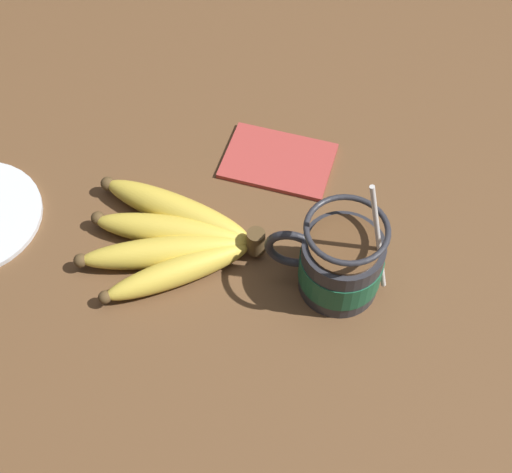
% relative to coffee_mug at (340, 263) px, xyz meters
% --- Properties ---
extents(table, '(1.08, 1.08, 0.04)m').
position_rel_coffee_mug_xyz_m(table, '(0.02, -0.02, -0.06)').
color(table, brown).
rests_on(table, ground).
extents(coffee_mug, '(0.13, 0.09, 0.17)m').
position_rel_coffee_mug_xyz_m(coffee_mug, '(0.00, 0.00, 0.00)').
color(coffee_mug, '#28282D').
rests_on(coffee_mug, table).
extents(banana_bunch, '(0.20, 0.17, 0.04)m').
position_rel_coffee_mug_xyz_m(banana_bunch, '(0.18, -0.01, -0.02)').
color(banana_bunch, '#4C381E').
rests_on(banana_bunch, table).
extents(napkin, '(0.14, 0.10, 0.01)m').
position_rel_coffee_mug_xyz_m(napkin, '(0.09, -0.16, -0.04)').
color(napkin, '#A33833').
rests_on(napkin, table).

